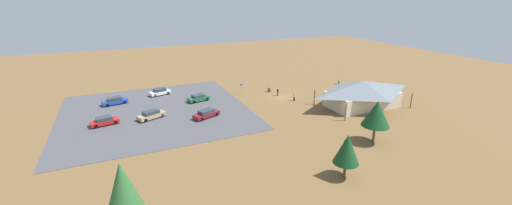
% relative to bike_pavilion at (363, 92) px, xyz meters
% --- Properties ---
extents(ground, '(160.00, 160.00, 0.00)m').
position_rel_bike_pavilion_xyz_m(ground, '(11.46, -11.46, -2.80)').
color(ground, brown).
rests_on(ground, ground).
extents(parking_lot_asphalt, '(32.19, 32.31, 0.05)m').
position_rel_bike_pavilion_xyz_m(parking_lot_asphalt, '(36.30, -13.04, -2.78)').
color(parking_lot_asphalt, '#4C4C51').
rests_on(parking_lot_asphalt, ground).
extents(bike_pavilion, '(15.70, 9.59, 4.99)m').
position_rel_bike_pavilion_xyz_m(bike_pavilion, '(0.00, 0.00, 0.00)').
color(bike_pavilion, beige).
rests_on(bike_pavilion, ground).
extents(trash_bin, '(0.60, 0.60, 0.90)m').
position_rel_bike_pavilion_xyz_m(trash_bin, '(11.94, -15.53, -2.35)').
color(trash_bin, brown).
rests_on(trash_bin, ground).
extents(lot_sign, '(0.56, 0.08, 2.20)m').
position_rel_bike_pavilion_xyz_m(lot_sign, '(17.82, -17.14, -1.39)').
color(lot_sign, '#99999E').
rests_on(lot_sign, ground).
extents(pine_mideast, '(3.35, 3.35, 7.17)m').
position_rel_bike_pavilion_xyz_m(pine_mideast, '(42.53, 18.22, 1.87)').
color(pine_mideast, brown).
rests_on(pine_mideast, ground).
extents(pine_center, '(3.93, 3.93, 6.20)m').
position_rel_bike_pavilion_xyz_m(pine_center, '(9.34, 12.86, 1.57)').
color(pine_center, brown).
rests_on(pine_center, ground).
extents(pine_midwest, '(2.98, 2.98, 5.37)m').
position_rel_bike_pavilion_xyz_m(pine_midwest, '(19.13, 18.54, 0.80)').
color(pine_midwest, brown).
rests_on(pine_midwest, ground).
extents(bicycle_black_yard_front, '(0.53, 1.70, 0.88)m').
position_rel_bike_pavilion_xyz_m(bicycle_black_yard_front, '(-5.25, -6.97, -2.42)').
color(bicycle_black_yard_front, black).
rests_on(bicycle_black_yard_front, ground).
extents(bicycle_white_by_bin, '(1.03, 1.53, 0.88)m').
position_rel_bike_pavilion_xyz_m(bicycle_white_by_bin, '(-5.84, -12.10, -2.42)').
color(bicycle_white_by_bin, black).
rests_on(bicycle_white_by_bin, ground).
extents(bicycle_orange_near_porch, '(0.48, 1.83, 0.89)m').
position_rel_bike_pavilion_xyz_m(bicycle_orange_near_porch, '(-11.48, -6.01, -2.41)').
color(bicycle_orange_near_porch, black).
rests_on(bicycle_orange_near_porch, ground).
extents(bicycle_blue_mid_cluster, '(0.49, 1.70, 0.86)m').
position_rel_bike_pavilion_xyz_m(bicycle_blue_mid_cluster, '(-6.06, -8.80, -2.41)').
color(bicycle_blue_mid_cluster, black).
rests_on(bicycle_blue_mid_cluster, ground).
extents(bicycle_red_edge_north, '(0.81, 1.48, 0.80)m').
position_rel_bike_pavilion_xyz_m(bicycle_red_edge_north, '(-8.00, -11.26, -2.45)').
color(bicycle_red_edge_north, black).
rests_on(bicycle_red_edge_north, ground).
extents(bicycle_silver_edge_south, '(1.76, 0.48, 0.90)m').
position_rel_bike_pavilion_xyz_m(bicycle_silver_edge_south, '(-7.80, -5.93, -2.40)').
color(bicycle_silver_edge_south, black).
rests_on(bicycle_silver_edge_south, ground).
extents(bicycle_purple_yard_left, '(1.55, 0.60, 0.78)m').
position_rel_bike_pavilion_xyz_m(bicycle_purple_yard_left, '(-4.17, -10.69, -2.46)').
color(bicycle_purple_yard_left, black).
rests_on(bicycle_purple_yard_left, ground).
extents(bicycle_yellow_lone_west, '(0.75, 1.56, 0.82)m').
position_rel_bike_pavilion_xyz_m(bicycle_yellow_lone_west, '(-9.53, -9.74, -2.44)').
color(bicycle_yellow_lone_west, black).
rests_on(bicycle_yellow_lone_west, ground).
extents(bicycle_green_lone_east, '(1.50, 0.74, 0.79)m').
position_rel_bike_pavilion_xyz_m(bicycle_green_lone_east, '(-3.74, -8.72, -2.45)').
color(bicycle_green_lone_east, black).
rests_on(bicycle_green_lone_east, ground).
extents(bicycle_teal_back_row, '(0.69, 1.56, 0.79)m').
position_rel_bike_pavilion_xyz_m(bicycle_teal_back_row, '(-9.66, -12.13, -2.45)').
color(bicycle_teal_back_row, black).
rests_on(bicycle_teal_back_row, ground).
extents(car_tan_aisle_side, '(4.95, 3.49, 1.43)m').
position_rel_bike_pavilion_xyz_m(car_tan_aisle_side, '(37.39, -9.66, -2.05)').
color(car_tan_aisle_side, tan).
rests_on(car_tan_aisle_side, parking_lot_asphalt).
extents(car_blue_mid_lot, '(4.81, 2.65, 1.43)m').
position_rel_bike_pavilion_xyz_m(car_blue_mid_lot, '(42.94, -20.30, -2.05)').
color(car_blue_mid_lot, '#1E42B2').
rests_on(car_blue_mid_lot, parking_lot_asphalt).
extents(car_green_far_end, '(4.52, 2.72, 1.35)m').
position_rel_bike_pavilion_xyz_m(car_green_far_end, '(27.68, -15.58, -2.08)').
color(car_green_far_end, '#1E6B3D').
rests_on(car_green_far_end, parking_lot_asphalt).
extents(car_red_back_corner, '(4.53, 2.65, 1.37)m').
position_rel_bike_pavilion_xyz_m(car_red_back_corner, '(44.69, -9.91, -2.08)').
color(car_red_back_corner, red).
rests_on(car_red_back_corner, parking_lot_asphalt).
extents(car_white_front_row, '(4.56, 2.87, 1.45)m').
position_rel_bike_pavilion_xyz_m(car_white_front_row, '(34.09, -22.91, -2.04)').
color(car_white_front_row, white).
rests_on(car_white_front_row, parking_lot_asphalt).
extents(car_maroon_by_curb, '(5.02, 3.45, 1.38)m').
position_rel_bike_pavilion_xyz_m(car_maroon_by_curb, '(28.64, -6.33, -2.07)').
color(car_maroon_by_curb, maroon).
rests_on(car_maroon_by_curb, parking_lot_asphalt).
extents(visitor_near_lot, '(0.38, 0.36, 1.67)m').
position_rel_bike_pavilion_xyz_m(visitor_near_lot, '(10.05, -8.07, -1.93)').
color(visitor_near_lot, '#2D3347').
rests_on(visitor_near_lot, ground).
extents(visitor_by_pavilion, '(0.38, 0.40, 1.72)m').
position_rel_bike_pavilion_xyz_m(visitor_by_pavilion, '(-5.98, -14.40, -1.90)').
color(visitor_by_pavilion, '#2D3347').
rests_on(visitor_by_pavilion, ground).
extents(visitor_at_bikes, '(0.36, 0.39, 1.67)m').
position_rel_bike_pavilion_xyz_m(visitor_at_bikes, '(11.48, -12.45, -1.93)').
color(visitor_at_bikes, '#2D3347').
rests_on(visitor_at_bikes, ground).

